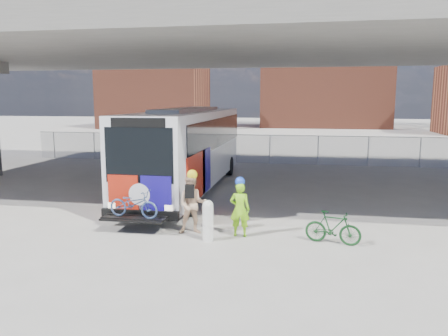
% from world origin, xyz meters
% --- Properties ---
extents(ground, '(160.00, 160.00, 0.00)m').
position_xyz_m(ground, '(0.00, 0.00, 0.00)').
color(ground, '#9E9991').
rests_on(ground, ground).
extents(bus, '(2.67, 12.96, 3.69)m').
position_xyz_m(bus, '(-2.00, 3.23, 2.11)').
color(bus, silver).
rests_on(bus, ground).
extents(overpass, '(40.00, 16.00, 7.95)m').
position_xyz_m(overpass, '(0.00, 4.00, 6.54)').
color(overpass, '#605E59').
rests_on(overpass, ground).
extents(chainlink_fence, '(30.00, 0.06, 30.00)m').
position_xyz_m(chainlink_fence, '(0.00, 12.00, 1.42)').
color(chainlink_fence, gray).
rests_on(chainlink_fence, ground).
extents(brick_buildings, '(54.00, 22.00, 12.00)m').
position_xyz_m(brick_buildings, '(1.23, 48.23, 5.42)').
color(brick_buildings, brown).
rests_on(brick_buildings, ground).
extents(smokestack, '(2.20, 2.20, 25.00)m').
position_xyz_m(smokestack, '(14.00, 55.00, 12.50)').
color(smokestack, brown).
rests_on(smokestack, ground).
extents(bollard, '(0.31, 0.31, 1.21)m').
position_xyz_m(bollard, '(0.41, -3.71, 0.65)').
color(bollard, white).
rests_on(bollard, ground).
extents(cyclist_hivis, '(0.61, 0.40, 1.81)m').
position_xyz_m(cyclist_hivis, '(1.25, -3.10, 0.87)').
color(cyclist_hivis, '#84DE17').
rests_on(cyclist_hivis, ground).
extents(cyclist_tan, '(1.01, 0.87, 1.98)m').
position_xyz_m(cyclist_tan, '(-0.21, -3.11, 0.94)').
color(cyclist_tan, tan).
rests_on(cyclist_tan, ground).
extents(bike_parked, '(1.64, 0.80, 0.95)m').
position_xyz_m(bike_parked, '(3.95, -3.34, 0.47)').
color(bike_parked, '#14401B').
rests_on(bike_parked, ground).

